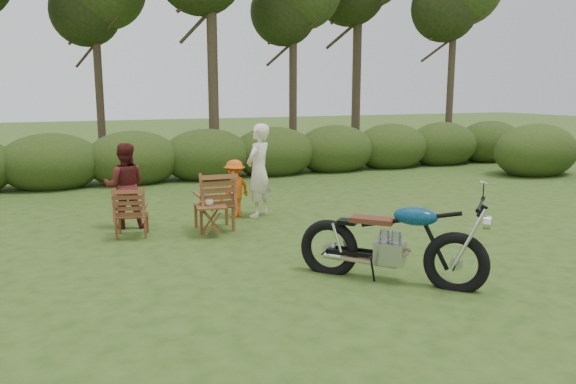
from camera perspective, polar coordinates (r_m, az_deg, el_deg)
name	(u,v)px	position (r m, az deg, el deg)	size (l,w,h in m)	color
ground	(378,276)	(7.70, 9.10, -8.43)	(80.00, 80.00, 0.00)	#2B4517
tree_line	(215,40)	(16.55, -7.47, 15.02)	(22.52, 11.62, 8.14)	#3A3020
motorcycle	(389,280)	(7.56, 10.21, -8.83)	(2.34, 0.89, 1.33)	#0C649E
lawn_chair_right	(215,229)	(10.11, -7.46, -3.79)	(0.72, 0.72, 1.05)	brown
lawn_chair_left	(133,236)	(9.95, -15.49, -4.33)	(0.59, 0.59, 0.86)	#5B2D16
side_table	(212,221)	(9.59, -7.74, -2.95)	(0.52, 0.43, 0.53)	#593916
cup	(209,203)	(9.53, -8.00, -1.07)	(0.14, 0.14, 0.11)	beige
adult_a	(259,216)	(11.06, -2.95, -2.47)	(0.66, 0.43, 1.82)	#F6EBCB
adult_b	(127,227)	(10.60, -16.02, -3.45)	(0.74, 0.58, 1.53)	#541A18
child	(235,217)	(11.03, -5.38, -2.54)	(0.73, 0.42, 1.13)	orange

